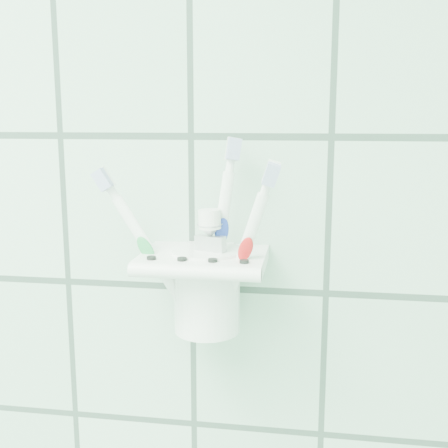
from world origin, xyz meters
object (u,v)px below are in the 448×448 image
(toothbrush_orange, at_px, (219,237))
(holder_bracket, at_px, (204,261))
(toothbrush_blue, at_px, (207,234))
(cup, at_px, (207,287))
(toothbrush_pink, at_px, (196,237))
(toothpaste_tube, at_px, (213,260))

(toothbrush_orange, bearing_deg, holder_bracket, 174.14)
(toothbrush_blue, bearing_deg, toothbrush_orange, 13.81)
(toothbrush_orange, bearing_deg, cup, 157.24)
(toothbrush_blue, distance_m, toothbrush_orange, 0.02)
(toothbrush_blue, bearing_deg, toothbrush_pink, 171.96)
(toothbrush_blue, relative_size, toothbrush_orange, 1.06)
(toothbrush_orange, bearing_deg, toothpaste_tube, -157.46)
(toothbrush_blue, bearing_deg, toothpaste_tube, 16.80)
(toothbrush_pink, distance_m, toothbrush_orange, 0.03)
(toothpaste_tube, bearing_deg, toothbrush_blue, -123.38)
(toothbrush_pink, xyz_separation_m, toothbrush_blue, (0.01, 0.00, 0.00))
(cup, xyz_separation_m, toothpaste_tube, (0.01, -0.01, 0.03))
(holder_bracket, bearing_deg, toothbrush_blue, -58.46)
(holder_bracket, height_order, toothpaste_tube, toothpaste_tube)
(toothbrush_orange, bearing_deg, toothbrush_pink, -164.01)
(holder_bracket, xyz_separation_m, toothpaste_tube, (0.01, -0.00, 0.00))
(toothbrush_pink, relative_size, toothbrush_blue, 0.93)
(cup, relative_size, toothpaste_tube, 0.72)
(cup, xyz_separation_m, toothbrush_blue, (0.00, -0.01, 0.06))
(cup, distance_m, toothpaste_tube, 0.03)
(holder_bracket, bearing_deg, toothpaste_tube, -16.23)
(holder_bracket, distance_m, cup, 0.03)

